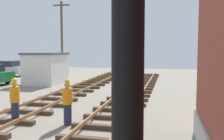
{
  "coord_description": "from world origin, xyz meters",
  "views": [
    {
      "loc": [
        3.29,
        0.75,
        3.04
      ],
      "look_at": [
        0.25,
        13.88,
        1.93
      ],
      "focal_mm": 40.1,
      "sensor_mm": 36.0,
      "label": 1
    }
  ],
  "objects_px": {
    "signal_mast": "(127,35)",
    "utility_pole_far": "(62,38)",
    "track_worker_distant": "(68,102)",
    "parked_car_silver": "(7,68)",
    "control_hut": "(46,68)",
    "track_worker_foreground": "(15,100)"
  },
  "relations": [
    {
      "from": "track_worker_foreground",
      "to": "control_hut",
      "type": "bearing_deg",
      "value": 111.72
    },
    {
      "from": "track_worker_distant",
      "to": "track_worker_foreground",
      "type": "bearing_deg",
      "value": -176.95
    },
    {
      "from": "signal_mast",
      "to": "parked_car_silver",
      "type": "relative_size",
      "value": 1.17
    },
    {
      "from": "signal_mast",
      "to": "utility_pole_far",
      "type": "height_order",
      "value": "utility_pole_far"
    },
    {
      "from": "track_worker_distant",
      "to": "utility_pole_far",
      "type": "bearing_deg",
      "value": 114.91
    },
    {
      "from": "control_hut",
      "to": "utility_pole_far",
      "type": "xyz_separation_m",
      "value": [
        -0.27,
        4.06,
        2.8
      ]
    },
    {
      "from": "signal_mast",
      "to": "utility_pole_far",
      "type": "relative_size",
      "value": 0.62
    },
    {
      "from": "control_hut",
      "to": "utility_pole_far",
      "type": "height_order",
      "value": "utility_pole_far"
    },
    {
      "from": "track_worker_foreground",
      "to": "track_worker_distant",
      "type": "relative_size",
      "value": 1.0
    },
    {
      "from": "utility_pole_far",
      "to": "signal_mast",
      "type": "bearing_deg",
      "value": -64.94
    },
    {
      "from": "parked_car_silver",
      "to": "track_worker_distant",
      "type": "xyz_separation_m",
      "value": [
        14.14,
        -15.79,
        0.03
      ]
    },
    {
      "from": "utility_pole_far",
      "to": "track_worker_foreground",
      "type": "xyz_separation_m",
      "value": [
        4.73,
        -15.26,
        -3.26
      ]
    },
    {
      "from": "control_hut",
      "to": "track_worker_distant",
      "type": "relative_size",
      "value": 2.03
    },
    {
      "from": "signal_mast",
      "to": "track_worker_distant",
      "type": "relative_size",
      "value": 2.63
    },
    {
      "from": "signal_mast",
      "to": "utility_pole_far",
      "type": "distance_m",
      "value": 25.45
    },
    {
      "from": "signal_mast",
      "to": "parked_car_silver",
      "type": "bearing_deg",
      "value": 127.04
    },
    {
      "from": "control_hut",
      "to": "track_worker_distant",
      "type": "distance_m",
      "value": 12.99
    },
    {
      "from": "track_worker_distant",
      "to": "control_hut",
      "type": "bearing_deg",
      "value": 121.39
    },
    {
      "from": "parked_car_silver",
      "to": "track_worker_foreground",
      "type": "relative_size",
      "value": 2.25
    },
    {
      "from": "signal_mast",
      "to": "track_worker_distant",
      "type": "xyz_separation_m",
      "value": [
        -3.74,
        7.89,
        -2.18
      ]
    },
    {
      "from": "control_hut",
      "to": "track_worker_distant",
      "type": "bearing_deg",
      "value": -58.61
    },
    {
      "from": "signal_mast",
      "to": "track_worker_distant",
      "type": "bearing_deg",
      "value": 115.35
    }
  ]
}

